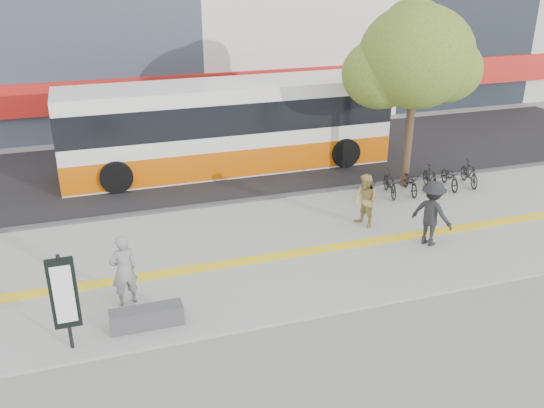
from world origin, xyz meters
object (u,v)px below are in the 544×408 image
object	(u,v)px
signboard	(64,295)
bench	(147,317)
street_tree	(413,59)
bus	(228,129)
pedestrian_dark	(432,213)
pedestrian_tan	(366,201)
seated_woman	(123,270)

from	to	relation	value
signboard	bench	bearing A→B (deg)	10.81
bench	signboard	bearing A→B (deg)	-169.19
street_tree	bus	world-z (taller)	street_tree
signboard	bus	distance (m)	11.62
pedestrian_dark	street_tree	bearing A→B (deg)	-49.90
pedestrian_tan	seated_woman	bearing A→B (deg)	-90.86
seated_woman	bench	bearing A→B (deg)	90.31
street_tree	bus	xyz separation A→B (m)	(-5.48, 3.68, -2.91)
signboard	street_tree	world-z (taller)	street_tree
bench	street_tree	bearing A→B (deg)	31.62
bench	seated_woman	world-z (taller)	seated_woman
street_tree	signboard	bearing A→B (deg)	-150.93
pedestrian_tan	bus	bearing A→B (deg)	-175.41
street_tree	seated_woman	size ratio (longest dim) A/B	3.56
bench	pedestrian_tan	bearing A→B (deg)	25.02
signboard	pedestrian_dark	size ratio (longest dim) A/B	1.16
street_tree	bus	size ratio (longest dim) A/B	0.51
seated_woman	pedestrian_tan	distance (m)	7.56
bench	pedestrian_dark	world-z (taller)	pedestrian_dark
signboard	seated_woman	xyz separation A→B (m)	(1.25, 1.39, -0.40)
signboard	seated_woman	distance (m)	1.92
bus	pedestrian_dark	bearing A→B (deg)	-64.68
bus	pedestrian_dark	distance (m)	8.98
bus	pedestrian_tan	xyz separation A→B (m)	(2.60, -6.48, -0.70)
pedestrian_dark	pedestrian_tan	bearing A→B (deg)	7.76
bench	street_tree	distance (m)	12.23
signboard	bus	xyz separation A→B (m)	(5.90, 10.01, 0.24)
bench	pedestrian_tan	xyz separation A→B (m)	(6.90, 3.22, 0.60)
pedestrian_dark	bus	bearing A→B (deg)	-4.18
seated_woman	street_tree	bearing A→B (deg)	-171.47
seated_woman	pedestrian_tan	size ratio (longest dim) A/B	1.08
street_tree	pedestrian_tan	distance (m)	5.40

